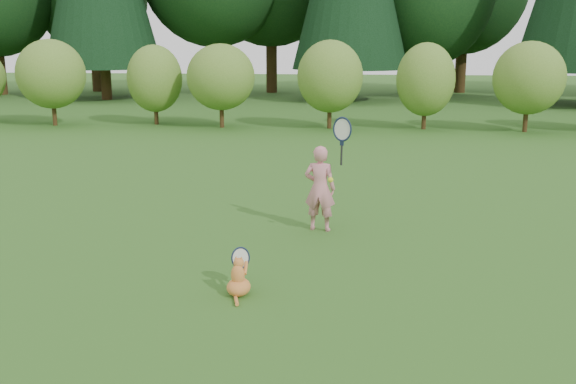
# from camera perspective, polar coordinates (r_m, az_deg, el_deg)

# --- Properties ---
(ground) EXTENTS (100.00, 100.00, 0.00)m
(ground) POSITION_cam_1_polar(r_m,az_deg,el_deg) (8.15, -2.07, -6.03)
(ground) COLOR #215217
(ground) RESTS_ON ground
(shrub_row) EXTENTS (28.00, 3.00, 2.80)m
(shrub_row) POSITION_cam_1_polar(r_m,az_deg,el_deg) (20.69, 3.51, 9.54)
(shrub_row) COLOR #4E7625
(shrub_row) RESTS_ON ground
(child) EXTENTS (0.70, 0.43, 1.87)m
(child) POSITION_cam_1_polar(r_m,az_deg,el_deg) (9.25, 2.92, 0.50)
(child) COLOR #D17C86
(child) RESTS_ON ground
(cat) EXTENTS (0.35, 0.59, 0.59)m
(cat) POSITION_cam_1_polar(r_m,az_deg,el_deg) (7.01, -4.42, -7.37)
(cat) COLOR #C47D25
(cat) RESTS_ON ground
(tennis_ball) EXTENTS (0.08, 0.08, 0.08)m
(tennis_ball) POSITION_cam_1_polar(r_m,az_deg,el_deg) (8.85, 3.81, 1.09)
(tennis_ball) COLOR #CBE21A
(tennis_ball) RESTS_ON ground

